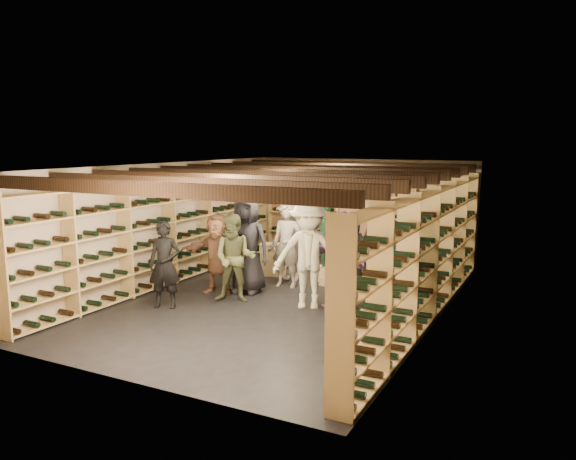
# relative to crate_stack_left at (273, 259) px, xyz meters

# --- Properties ---
(ground) EXTENTS (8.00, 8.00, 0.00)m
(ground) POSITION_rel_crate_stack_left_xyz_m (1.04, -1.48, -0.34)
(ground) COLOR black
(ground) RESTS_ON ground
(walls) EXTENTS (5.52, 8.02, 2.40)m
(walls) POSITION_rel_crate_stack_left_xyz_m (1.04, -1.48, 0.86)
(walls) COLOR #BEAB94
(walls) RESTS_ON ground
(ceiling) EXTENTS (5.50, 8.00, 0.01)m
(ceiling) POSITION_rel_crate_stack_left_xyz_m (1.04, -1.48, 2.06)
(ceiling) COLOR beige
(ceiling) RESTS_ON walls
(ceiling_joists) EXTENTS (5.40, 7.12, 0.18)m
(ceiling_joists) POSITION_rel_crate_stack_left_xyz_m (1.04, -1.48, 1.92)
(ceiling_joists) COLOR black
(ceiling_joists) RESTS_ON ground
(wine_rack_left) EXTENTS (0.32, 7.50, 2.15)m
(wine_rack_left) POSITION_rel_crate_stack_left_xyz_m (-1.53, -1.48, 0.74)
(wine_rack_left) COLOR tan
(wine_rack_left) RESTS_ON ground
(wine_rack_right) EXTENTS (0.32, 7.50, 2.15)m
(wine_rack_right) POSITION_rel_crate_stack_left_xyz_m (3.61, -1.48, 0.74)
(wine_rack_right) COLOR tan
(wine_rack_right) RESTS_ON ground
(wine_rack_back) EXTENTS (4.70, 0.30, 2.15)m
(wine_rack_back) POSITION_rel_crate_stack_left_xyz_m (1.04, 2.35, 0.73)
(wine_rack_back) COLOR tan
(wine_rack_back) RESTS_ON ground
(crate_stack_left) EXTENTS (0.58, 0.47, 0.68)m
(crate_stack_left) POSITION_rel_crate_stack_left_xyz_m (0.00, 0.00, 0.00)
(crate_stack_left) COLOR tan
(crate_stack_left) RESTS_ON ground
(crate_stack_right) EXTENTS (0.54, 0.39, 0.34)m
(crate_stack_right) POSITION_rel_crate_stack_left_xyz_m (1.34, -0.18, -0.17)
(crate_stack_right) COLOR tan
(crate_stack_right) RESTS_ON ground
(crate_loose) EXTENTS (0.56, 0.44, 0.17)m
(crate_loose) POSITION_rel_crate_stack_left_xyz_m (0.86, 1.44, -0.25)
(crate_loose) COLOR tan
(crate_loose) RESTS_ON ground
(person_0) EXTENTS (0.95, 0.66, 1.85)m
(person_0) POSITION_rel_crate_stack_left_xyz_m (0.22, -1.42, 0.58)
(person_0) COLOR black
(person_0) RESTS_ON ground
(person_1) EXTENTS (0.64, 0.54, 1.50)m
(person_1) POSITION_rel_crate_stack_left_xyz_m (-0.53, -2.89, 0.41)
(person_1) COLOR black
(person_1) RESTS_ON ground
(person_2) EXTENTS (0.92, 0.83, 1.57)m
(person_2) POSITION_rel_crate_stack_left_xyz_m (0.35, -2.05, 0.45)
(person_2) COLOR #535934
(person_2) RESTS_ON ground
(person_3) EXTENTS (1.39, 1.10, 1.88)m
(person_3) POSITION_rel_crate_stack_left_xyz_m (1.66, -1.78, 0.60)
(person_3) COLOR beige
(person_3) RESTS_ON ground
(person_4) EXTENTS (1.05, 0.61, 1.68)m
(person_4) POSITION_rel_crate_stack_left_xyz_m (3.11, -2.19, 0.50)
(person_4) COLOR teal
(person_4) RESTS_ON ground
(person_5) EXTENTS (1.45, 0.59, 1.52)m
(person_5) POSITION_rel_crate_stack_left_xyz_m (-0.24, -1.72, 0.42)
(person_5) COLOR brown
(person_5) RESTS_ON ground
(person_7) EXTENTS (0.64, 0.46, 1.63)m
(person_7) POSITION_rel_crate_stack_left_xyz_m (0.70, -0.71, 0.48)
(person_7) COLOR gray
(person_7) RESTS_ON ground
(person_8) EXTENTS (0.86, 0.71, 1.63)m
(person_8) POSITION_rel_crate_stack_left_xyz_m (2.41, -0.26, 0.47)
(person_8) COLOR #4C251E
(person_8) RESTS_ON ground
(person_9) EXTENTS (1.16, 0.75, 1.71)m
(person_9) POSITION_rel_crate_stack_left_xyz_m (0.54, -0.18, 0.51)
(person_9) COLOR #B3AAA3
(person_9) RESTS_ON ground
(person_10) EXTENTS (1.10, 0.64, 1.76)m
(person_10) POSITION_rel_crate_stack_left_xyz_m (1.33, -0.18, 0.54)
(person_10) COLOR #2C5532
(person_10) RESTS_ON ground
(person_11) EXTENTS (1.64, 1.06, 1.69)m
(person_11) POSITION_rel_crate_stack_left_xyz_m (2.19, -1.63, 0.50)
(person_11) COLOR #895C96
(person_11) RESTS_ON ground
(person_12) EXTENTS (0.78, 0.52, 1.55)m
(person_12) POSITION_rel_crate_stack_left_xyz_m (1.95, -0.56, 0.43)
(person_12) COLOR #36373B
(person_12) RESTS_ON ground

